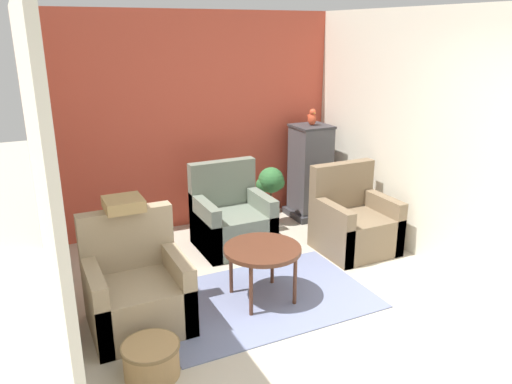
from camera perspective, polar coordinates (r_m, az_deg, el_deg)
The scene contains 14 objects.
ground_plane at distance 3.97m, azimuth 11.68°, elevation -20.13°, with size 20.00×20.00×0.00m, color beige.
wall_back_accent at distance 6.32m, azimuth -7.05°, elevation 7.92°, with size 3.84×0.06×2.66m.
wall_left at distance 4.28m, azimuth -23.39°, elevation 1.63°, with size 0.06×3.45×2.66m.
wall_right at distance 5.79m, azimuth 17.16°, elevation 6.32°, with size 0.06×3.45×2.66m.
area_rug at distance 4.84m, azimuth 0.72°, elevation -12.03°, with size 2.02×1.34×0.01m.
coffee_table at distance 4.62m, azimuth 0.74°, elevation -6.90°, with size 0.72×0.72×0.53m.
armchair_left at distance 4.43m, azimuth -13.45°, elevation -11.10°, with size 0.81×0.75×0.97m.
armchair_right at distance 5.83m, azimuth 11.07°, elevation -3.63°, with size 0.81×0.75×0.97m.
armchair_middle at distance 5.81m, azimuth -2.81°, elevation -3.37°, with size 0.81×0.75×0.97m.
birdcage at distance 6.71m, azimuth 6.20°, elevation 2.21°, with size 0.54×0.54×1.25m.
parrot at distance 6.55m, azimuth 6.41°, elevation 8.46°, with size 0.10×0.18×0.22m.
potted_plant at distance 6.40m, azimuth 1.69°, elevation 0.48°, with size 0.36×0.33×0.77m.
wicker_basket at distance 3.92m, azimuth -11.88°, elevation -18.15°, with size 0.43×0.43×0.26m.
throw_pillow at distance 4.38m, azimuth -14.91°, elevation -1.31°, with size 0.32×0.32×0.10m.
Camera 1 is at (-2.01, -2.41, 2.44)m, focal length 35.00 mm.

